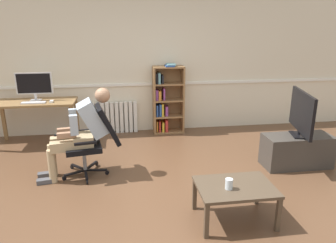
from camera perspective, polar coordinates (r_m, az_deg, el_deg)
The scene contains 14 objects.
ground_plane at distance 3.90m, azimuth -0.36°, elevation -13.70°, with size 18.00×18.00×0.00m, color brown.
back_wall at distance 6.02m, azimuth -4.00°, elevation 10.89°, with size 12.00×0.13×2.70m.
computer_desk at distance 5.82m, azimuth -22.92°, elevation 2.38°, with size 1.35×0.62×0.76m.
imac_monitor at distance 5.82m, azimuth -23.09°, elevation 6.21°, with size 0.60×0.14×0.48m.
keyboard at distance 5.66m, azimuth -23.17°, elevation 3.16°, with size 0.38×0.12×0.02m, color silver.
computer_mouse at distance 5.61m, azimuth -20.33°, elevation 3.43°, with size 0.06×0.10×0.03m, color white.
bookshelf at distance 5.97m, azimuth -0.30°, elevation 3.81°, with size 0.58×0.29×1.32m.
radiator at distance 6.10m, azimuth -9.63°, elevation 0.72°, with size 0.85×0.08×0.60m.
office_chair at distance 4.40m, azimuth -13.15°, elevation -2.92°, with size 0.81×0.63×0.97m.
person_seated at distance 4.35m, azimuth -15.57°, elevation -1.59°, with size 1.04×0.47×1.21m.
tv_stand at distance 4.99m, azimuth 22.28°, elevation -4.91°, with size 0.98×0.42×0.47m.
tv_screen at distance 4.82m, azimuth 23.06°, elevation 1.40°, with size 0.27×0.92×0.64m.
coffee_table at distance 3.42m, azimuth 12.05°, elevation -12.00°, with size 0.80×0.57×0.40m.
drinking_glass at distance 3.30m, azimuth 10.98°, elevation -11.04°, with size 0.08×0.08×0.11m, color silver.
Camera 1 is at (-0.47, -3.32, 2.00)m, focal length 33.65 mm.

